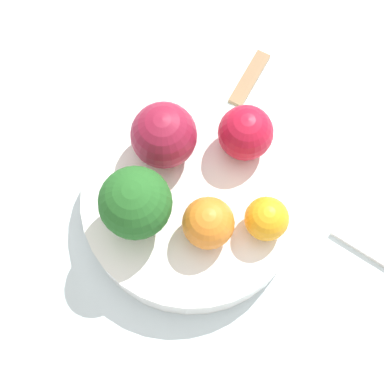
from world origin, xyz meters
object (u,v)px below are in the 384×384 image
Objects in this scene: apple_red at (246,133)px; apple_green at (164,135)px; orange_back at (267,219)px; spoon at (250,79)px; orange_front at (208,223)px; broccoli at (135,203)px; bowl at (192,203)px.

apple_red is 0.84× the size of apple_green.
apple_green is (-0.02, 0.07, 0.00)m from apple_red.
spoon is at bearing 15.14° from orange_back.
spoon is at bearing -0.57° from orange_front.
apple_red is at bearing -71.87° from apple_green.
apple_green reaches higher than spoon.
broccoli reaches higher than apple_green.
apple_green is 0.83× the size of spoon.
apple_red is 0.08m from orange_back.
orange_back is (-0.05, -0.11, -0.01)m from apple_green.
orange_front is at bearing 179.43° from spoon.
apple_red reaches higher than orange_front.
apple_green is at bearing -3.52° from broccoli.
spoon is (0.10, 0.01, -0.06)m from apple_red.
broccoli reaches higher than spoon.
apple_green is at bearing 64.40° from orange_back.
apple_red is (0.06, -0.04, 0.04)m from bowl.
apple_red is at bearing -173.62° from spoon.
broccoli is (-0.03, 0.04, 0.06)m from bowl.
orange_back is 0.53× the size of spoon.
orange_front is 0.20m from spoon.
apple_green is at bearing 153.44° from spoon.
spoon is at bearing -26.56° from apple_green.
bowl is 2.85× the size of broccoli.
orange_back is at bearing -164.86° from spoon.
apple_green is at bearing 108.13° from apple_red.
broccoli is 1.58× the size of orange_front.
broccoli is 1.19× the size of apple_green.
bowl is at bearing -51.11° from broccoli.
orange_front reaches higher than orange_back.
orange_front is (-0.09, 0.01, -0.00)m from apple_red.
broccoli reaches higher than apple_red.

